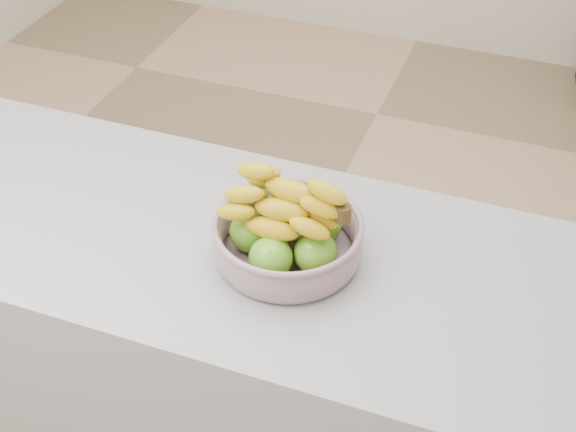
# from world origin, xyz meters

# --- Properties ---
(ground) EXTENTS (4.00, 4.00, 0.00)m
(ground) POSITION_xyz_m (0.00, 0.00, 0.00)
(ground) COLOR tan
(ground) RESTS_ON ground
(counter) EXTENTS (2.00, 0.60, 0.90)m
(counter) POSITION_xyz_m (0.00, -0.73, 0.45)
(counter) COLOR gray
(counter) RESTS_ON ground
(fruit_bowl) EXTENTS (0.29, 0.29, 0.18)m
(fruit_bowl) POSITION_xyz_m (0.31, -0.73, 0.96)
(fruit_bowl) COLOR #9CAEBC
(fruit_bowl) RESTS_ON counter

